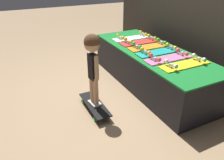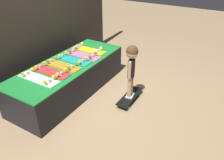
{
  "view_description": "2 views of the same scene",
  "coord_description": "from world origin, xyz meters",
  "views": [
    {
      "loc": [
        2.47,
        -1.37,
        1.65
      ],
      "look_at": [
        0.11,
        -0.21,
        0.28
      ],
      "focal_mm": 35.0,
      "sensor_mm": 36.0,
      "label": 1
    },
    {
      "loc": [
        -2.48,
        -1.82,
        2.21
      ],
      "look_at": [
        0.23,
        -0.21,
        0.33
      ],
      "focal_mm": 35.0,
      "sensor_mm": 36.0,
      "label": 2
    }
  ],
  "objects": [
    {
      "name": "ground_plane",
      "position": [
        0.0,
        0.0,
        0.0
      ],
      "size": [
        16.0,
        16.0,
        0.0
      ],
      "primitive_type": "plane",
      "color": "#9E7F5B"
    },
    {
      "name": "back_wall",
      "position": [
        0.0,
        1.27,
        1.25
      ],
      "size": [
        4.36,
        0.1,
        2.51
      ],
      "color": "#332D28",
      "rests_on": "ground_plane"
    },
    {
      "name": "display_rack",
      "position": [
        0.0,
        0.52,
        0.28
      ],
      "size": [
        2.26,
        0.84,
        0.56
      ],
      "color": "black",
      "rests_on": "ground_plane"
    },
    {
      "name": "skateboard_white_on_rack",
      "position": [
        -0.63,
        0.54,
        0.58
      ],
      "size": [
        0.2,
        0.68,
        0.09
      ],
      "color": "white",
      "rests_on": "display_rack"
    },
    {
      "name": "skateboard_red_on_rack",
      "position": [
        -0.38,
        0.54,
        0.58
      ],
      "size": [
        0.2,
        0.68,
        0.09
      ],
      "color": "red",
      "rests_on": "display_rack"
    },
    {
      "name": "skateboard_orange_on_rack",
      "position": [
        -0.13,
        0.54,
        0.58
      ],
      "size": [
        0.2,
        0.68,
        0.09
      ],
      "color": "orange",
      "rests_on": "display_rack"
    },
    {
      "name": "skateboard_teal_on_rack",
      "position": [
        0.13,
        0.52,
        0.58
      ],
      "size": [
        0.2,
        0.68,
        0.09
      ],
      "color": "teal",
      "rests_on": "display_rack"
    },
    {
      "name": "skateboard_pink_on_rack",
      "position": [
        0.38,
        0.49,
        0.58
      ],
      "size": [
        0.2,
        0.68,
        0.09
      ],
      "color": "pink",
      "rests_on": "display_rack"
    },
    {
      "name": "skateboard_yellow_on_rack",
      "position": [
        0.63,
        0.54,
        0.58
      ],
      "size": [
        0.2,
        0.68,
        0.09
      ],
      "color": "yellow",
      "rests_on": "display_rack"
    },
    {
      "name": "skateboard_on_floor",
      "position": [
        0.28,
        -0.54,
        0.07
      ],
      "size": [
        0.65,
        0.2,
        0.09
      ],
      "color": "black",
      "rests_on": "ground_plane"
    },
    {
      "name": "child",
      "position": [
        0.28,
        -0.54,
        0.73
      ],
      "size": [
        0.22,
        0.18,
        0.91
      ],
      "rotation": [
        0.0,
        0.0,
        0.14
      ],
      "color": "silver",
      "rests_on": "skateboard_on_floor"
    }
  ]
}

